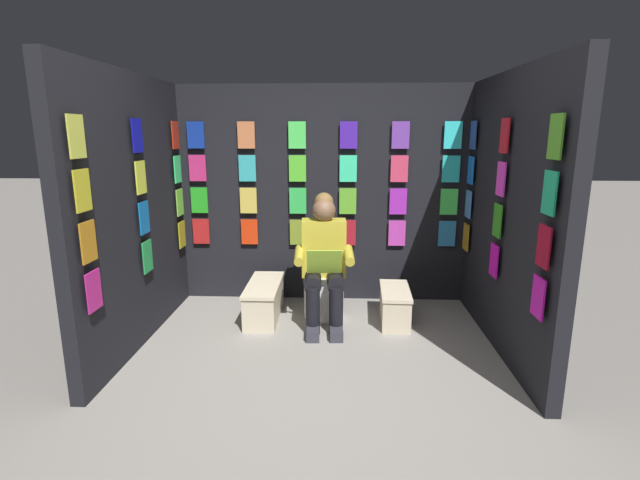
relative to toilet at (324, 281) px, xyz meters
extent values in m
plane|color=gray|center=(0.02, 1.67, -0.33)|extent=(30.00, 30.00, 0.00)
cube|color=black|center=(0.02, -0.48, 0.76)|extent=(2.99, 0.10, 2.18)
cube|color=#B11D1E|center=(1.28, -0.39, 0.39)|extent=(0.17, 0.01, 0.26)
cube|color=red|center=(0.78, -0.39, 0.39)|extent=(0.17, 0.01, 0.26)
cube|color=olive|center=(0.28, -0.39, 0.39)|extent=(0.17, 0.01, 0.26)
cube|color=#A91925|center=(-0.23, -0.39, 0.39)|extent=(0.17, 0.01, 0.26)
cube|color=#C43BB1|center=(-0.73, -0.39, 0.39)|extent=(0.17, 0.01, 0.26)
cube|color=#2A80C5|center=(-1.23, -0.39, 0.39)|extent=(0.17, 0.01, 0.26)
cube|color=green|center=(1.28, -0.39, 0.72)|extent=(0.17, 0.01, 0.26)
cube|color=gold|center=(0.78, -0.39, 0.72)|extent=(0.17, 0.01, 0.26)
cube|color=green|center=(0.28, -0.39, 0.72)|extent=(0.17, 0.01, 0.26)
cube|color=#60B42E|center=(-0.23, -0.39, 0.72)|extent=(0.17, 0.01, 0.26)
cube|color=purple|center=(-0.73, -0.39, 0.72)|extent=(0.17, 0.01, 0.26)
cube|color=#46E252|center=(-1.23, -0.39, 0.72)|extent=(0.17, 0.01, 0.26)
cube|color=#C6276B|center=(1.28, -0.39, 1.04)|extent=(0.17, 0.01, 0.26)
cube|color=#33ADB3|center=(0.78, -0.39, 1.04)|extent=(0.17, 0.01, 0.26)
cube|color=#53C930|center=(0.28, -0.39, 1.04)|extent=(0.17, 0.01, 0.26)
cube|color=#3AEEA4|center=(-0.23, -0.39, 1.04)|extent=(0.17, 0.01, 0.26)
cube|color=#DE3C61|center=(-0.73, -0.39, 1.04)|extent=(0.17, 0.01, 0.26)
cube|color=#29C7C2|center=(-1.23, -0.39, 1.04)|extent=(0.17, 0.01, 0.26)
cube|color=navy|center=(1.28, -0.39, 1.37)|extent=(0.17, 0.01, 0.26)
cube|color=#CE7445|center=(0.78, -0.39, 1.37)|extent=(0.17, 0.01, 0.26)
cube|color=#4BE156|center=(0.28, -0.39, 1.37)|extent=(0.17, 0.01, 0.26)
cube|color=#451EAC|center=(-0.23, -0.39, 1.37)|extent=(0.17, 0.01, 0.26)
cube|color=purple|center=(-0.73, -0.39, 1.37)|extent=(0.17, 0.01, 0.26)
cube|color=#34E3E2|center=(-1.23, -0.39, 1.37)|extent=(0.17, 0.01, 0.26)
cube|color=black|center=(-1.47, 0.62, 0.76)|extent=(0.10, 2.10, 2.18)
cube|color=#BF8419|center=(-1.38, -0.24, 0.39)|extent=(0.01, 0.17, 0.26)
cube|color=#DA11BA|center=(-1.38, 0.62, 0.39)|extent=(0.01, 0.17, 0.26)
cube|color=#C611AA|center=(-1.38, 1.48, 0.39)|extent=(0.01, 0.17, 0.26)
cube|color=#4C87E4|center=(-1.38, -0.24, 0.72)|extent=(0.01, 0.17, 0.26)
cube|color=#2C901A|center=(-1.38, 0.62, 0.72)|extent=(0.01, 0.17, 0.26)
cube|color=maroon|center=(-1.38, 1.48, 0.72)|extent=(0.01, 0.17, 0.26)
cube|color=blue|center=(-1.38, -0.24, 1.04)|extent=(0.01, 0.17, 0.26)
cube|color=#EC35D0|center=(-1.38, 0.62, 1.04)|extent=(0.01, 0.17, 0.26)
cube|color=#19A46E|center=(-1.38, 1.48, 1.04)|extent=(0.01, 0.17, 0.26)
cube|color=#2C469F|center=(-1.38, -0.24, 1.37)|extent=(0.01, 0.17, 0.26)
cube|color=red|center=(-1.38, 0.62, 1.37)|extent=(0.01, 0.17, 0.26)
cube|color=#479022|center=(-1.38, 1.48, 1.37)|extent=(0.01, 0.17, 0.26)
cube|color=black|center=(1.52, 0.62, 0.76)|extent=(0.10, 2.10, 2.18)
cube|color=#BA1F7C|center=(1.43, 1.48, 0.39)|extent=(0.01, 0.17, 0.26)
cube|color=green|center=(1.43, 0.62, 0.39)|extent=(0.01, 0.17, 0.26)
cube|color=#A3A01E|center=(1.43, -0.24, 0.39)|extent=(0.01, 0.17, 0.26)
cube|color=#BB771B|center=(1.43, 1.48, 0.72)|extent=(0.01, 0.17, 0.26)
cube|color=#1063B3|center=(1.43, 0.62, 0.72)|extent=(0.01, 0.17, 0.26)
cube|color=#78C43E|center=(1.43, -0.24, 0.72)|extent=(0.01, 0.17, 0.26)
cube|color=gold|center=(1.43, 1.48, 1.04)|extent=(0.01, 0.17, 0.26)
cube|color=#D3DE3B|center=(1.43, 0.62, 1.04)|extent=(0.01, 0.17, 0.26)
cube|color=#30EA6D|center=(1.43, -0.24, 1.04)|extent=(0.01, 0.17, 0.26)
cube|color=#C3CB46|center=(1.43, 1.48, 1.37)|extent=(0.01, 0.17, 0.26)
cube|color=#0F12A3|center=(1.43, 0.62, 1.37)|extent=(0.01, 0.17, 0.26)
cube|color=#B42811|center=(1.43, -0.24, 1.37)|extent=(0.01, 0.17, 0.26)
cylinder|color=white|center=(0.00, 0.08, -0.13)|extent=(0.38, 0.38, 0.40)
cylinder|color=white|center=(0.00, 0.08, 0.09)|extent=(0.41, 0.41, 0.02)
cube|color=white|center=(0.01, -0.18, 0.25)|extent=(0.39, 0.20, 0.36)
cylinder|color=white|center=(0.00, -0.09, 0.25)|extent=(0.39, 0.09, 0.39)
cube|color=gold|center=(0.00, 0.11, 0.36)|extent=(0.41, 0.24, 0.52)
sphere|color=brown|center=(-0.01, 0.14, 0.71)|extent=(0.21, 0.21, 0.21)
sphere|color=olive|center=(0.00, 0.11, 0.78)|extent=(0.17, 0.17, 0.17)
cylinder|color=black|center=(-0.11, 0.30, 0.11)|extent=(0.17, 0.41, 0.15)
cylinder|color=black|center=(0.09, 0.31, 0.11)|extent=(0.17, 0.41, 0.15)
cylinder|color=black|center=(-0.12, 0.48, -0.11)|extent=(0.12, 0.12, 0.42)
cylinder|color=black|center=(0.08, 0.49, -0.11)|extent=(0.12, 0.12, 0.42)
cube|color=#33333D|center=(-0.13, 0.54, -0.28)|extent=(0.12, 0.27, 0.09)
cube|color=#33333D|center=(0.07, 0.55, -0.28)|extent=(0.12, 0.27, 0.09)
cylinder|color=gold|center=(-0.23, 0.28, 0.33)|extent=(0.10, 0.31, 0.13)
cylinder|color=gold|center=(0.21, 0.30, 0.33)|extent=(0.10, 0.31, 0.13)
cube|color=#A7D93A|center=(-0.02, 0.45, 0.32)|extent=(0.31, 0.14, 0.23)
cube|color=beige|center=(0.56, 0.12, -0.17)|extent=(0.29, 0.76, 0.31)
cube|color=beige|center=(0.56, 0.12, -0.01)|extent=(0.31, 0.79, 0.03)
cube|color=beige|center=(-0.67, 0.18, -0.19)|extent=(0.27, 0.59, 0.28)
cube|color=beige|center=(-0.67, 0.18, -0.03)|extent=(0.29, 0.61, 0.03)
camera|label=1|loc=(-0.15, 4.29, 1.39)|focal=26.28mm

